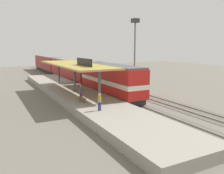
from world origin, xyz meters
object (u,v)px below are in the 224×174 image
(platform_bench, at_px, (82,98))
(passenger_carriage_rear, at_px, (47,63))
(light_mast, at_px, (135,38))
(person_waiting, at_px, (81,92))
(passenger_carriage_front, at_px, (70,70))
(person_walking, at_px, (99,101))
(locomotive, at_px, (110,80))

(platform_bench, xyz_separation_m, passenger_carriage_rear, (6.00, 43.59, 0.97))
(light_mast, bearing_deg, platform_bench, -142.55)
(passenger_carriage_rear, bearing_deg, person_waiting, -97.58)
(passenger_carriage_front, distance_m, person_walking, 27.55)
(locomotive, xyz_separation_m, person_walking, (-5.76, -8.94, -0.56))
(locomotive, distance_m, passenger_carriage_front, 18.00)
(platform_bench, xyz_separation_m, locomotive, (6.00, 4.79, 1.07))
(passenger_carriage_rear, bearing_deg, passenger_carriage_front, -90.00)
(person_waiting, bearing_deg, light_mast, 34.83)
(passenger_carriage_rear, distance_m, person_walking, 48.09)
(locomotive, bearing_deg, person_walking, -122.79)
(person_waiting, bearing_deg, passenger_carriage_front, 75.36)
(passenger_carriage_rear, distance_m, light_mast, 34.47)
(locomotive, bearing_deg, passenger_carriage_front, 90.00)
(platform_bench, height_order, person_walking, person_walking)
(platform_bench, height_order, locomotive, locomotive)
(platform_bench, distance_m, passenger_carriage_rear, 44.01)
(passenger_carriage_front, relative_size, person_waiting, 11.70)
(locomotive, xyz_separation_m, passenger_carriage_rear, (0.00, 38.80, -0.10))
(platform_bench, distance_m, person_walking, 4.19)
(platform_bench, distance_m, person_waiting, 1.38)
(platform_bench, xyz_separation_m, light_mast, (13.80, 10.57, 7.05))
(platform_bench, distance_m, light_mast, 18.76)
(person_walking, bearing_deg, light_mast, 47.36)
(light_mast, xyz_separation_m, person_walking, (-13.56, -14.73, -6.54))
(passenger_carriage_rear, bearing_deg, locomotive, -90.00)
(passenger_carriage_rear, relative_size, light_mast, 1.71)
(passenger_carriage_front, height_order, person_walking, passenger_carriage_front)
(passenger_carriage_rear, height_order, person_walking, passenger_carriage_rear)
(passenger_carriage_rear, distance_m, person_waiting, 42.74)
(passenger_carriage_rear, xyz_separation_m, person_walking, (-5.76, -47.74, -0.46))
(locomotive, relative_size, light_mast, 1.23)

